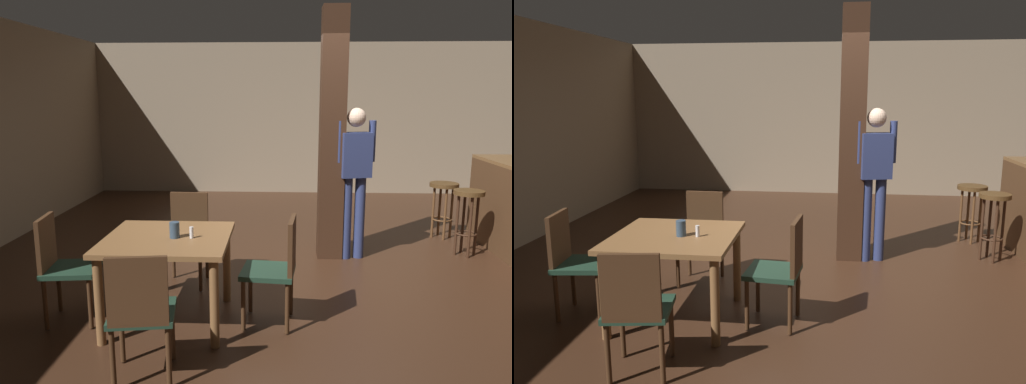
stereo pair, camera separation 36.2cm
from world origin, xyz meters
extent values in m
plane|color=#382114|center=(0.00, 0.00, 0.00)|extent=(10.80, 10.80, 0.00)
cube|color=gray|center=(0.00, 4.50, 1.40)|extent=(8.00, 0.10, 2.80)
cube|color=#382114|center=(0.09, 0.61, 1.40)|extent=(0.28, 0.28, 2.80)
cube|color=brown|center=(-1.40, -1.17, 0.71)|extent=(1.01, 1.01, 0.04)
cylinder|color=brown|center=(-0.97, -0.74, 0.35)|extent=(0.07, 0.07, 0.69)
cylinder|color=brown|center=(-1.83, -0.74, 0.35)|extent=(0.07, 0.07, 0.69)
cylinder|color=brown|center=(-0.97, -1.60, 0.35)|extent=(0.07, 0.07, 0.69)
cylinder|color=brown|center=(-1.83, -1.60, 0.35)|extent=(0.07, 0.07, 0.69)
cube|color=#1E3828|center=(-2.20, -1.21, 0.45)|extent=(0.47, 0.47, 0.04)
cube|color=#422816|center=(-2.39, -1.23, 0.68)|extent=(0.08, 0.38, 0.45)
cylinder|color=#422816|center=(-2.04, -1.01, 0.23)|extent=(0.04, 0.04, 0.43)
cylinder|color=#422816|center=(-2.00, -1.36, 0.23)|extent=(0.04, 0.04, 0.43)
cylinder|color=#422816|center=(-2.39, -1.05, 0.23)|extent=(0.04, 0.04, 0.43)
cylinder|color=#422816|center=(-2.35, -1.40, 0.23)|extent=(0.04, 0.04, 0.43)
cube|color=#1E3828|center=(-0.58, -1.18, 0.45)|extent=(0.46, 0.46, 0.04)
cube|color=#422816|center=(-0.39, -1.20, 0.68)|extent=(0.08, 0.38, 0.45)
cylinder|color=#422816|center=(-0.77, -1.34, 0.23)|extent=(0.04, 0.04, 0.43)
cylinder|color=#422816|center=(-0.73, -0.99, 0.23)|extent=(0.04, 0.04, 0.43)
cylinder|color=#422816|center=(-0.42, -1.38, 0.23)|extent=(0.04, 0.04, 0.43)
cylinder|color=#422816|center=(-0.39, -1.03, 0.23)|extent=(0.04, 0.04, 0.43)
cube|color=#1E3828|center=(-1.39, -2.00, 0.45)|extent=(0.48, 0.48, 0.04)
cube|color=#422816|center=(-1.36, -2.19, 0.68)|extent=(0.38, 0.09, 0.45)
cylinder|color=#422816|center=(-1.59, -1.86, 0.23)|extent=(0.04, 0.04, 0.43)
cylinder|color=#422816|center=(-1.24, -1.81, 0.23)|extent=(0.04, 0.04, 0.43)
cylinder|color=#422816|center=(-1.54, -2.20, 0.23)|extent=(0.04, 0.04, 0.43)
cylinder|color=#422816|center=(-1.19, -2.15, 0.23)|extent=(0.04, 0.04, 0.43)
cube|color=#1E3828|center=(-1.41, -0.37, 0.45)|extent=(0.44, 0.44, 0.04)
cube|color=#422816|center=(-1.40, -0.18, 0.68)|extent=(0.38, 0.05, 0.45)
cylinder|color=#422816|center=(-1.24, -0.55, 0.23)|extent=(0.04, 0.04, 0.43)
cylinder|color=#422816|center=(-1.59, -0.54, 0.23)|extent=(0.04, 0.04, 0.43)
cylinder|color=#422816|center=(-1.22, -0.20, 0.23)|extent=(0.04, 0.04, 0.43)
cylinder|color=#422816|center=(-1.57, -0.19, 0.23)|extent=(0.04, 0.04, 0.43)
cylinder|color=#33475B|center=(-1.33, -1.21, 0.80)|extent=(0.08, 0.08, 0.13)
cylinder|color=silver|center=(-1.19, -1.21, 0.78)|extent=(0.03, 0.03, 0.09)
cube|color=navy|center=(0.35, 0.55, 1.20)|extent=(0.38, 0.27, 0.50)
sphere|color=beige|center=(0.35, 0.55, 1.61)|extent=(0.25, 0.25, 0.21)
cylinder|color=navy|center=(0.43, 0.57, 0.47)|extent=(0.14, 0.14, 0.95)
cylinder|color=navy|center=(0.27, 0.53, 0.47)|extent=(0.14, 0.14, 0.95)
cylinder|color=navy|center=(0.54, 0.60, 1.35)|extent=(0.10, 0.10, 0.46)
cylinder|color=navy|center=(0.16, 0.51, 1.35)|extent=(0.10, 0.10, 0.46)
cylinder|color=#4C3319|center=(1.69, 0.71, 0.75)|extent=(0.34, 0.34, 0.05)
torus|color=#382114|center=(1.69, 0.71, 0.26)|extent=(0.24, 0.24, 0.02)
cylinder|color=#382114|center=(1.69, 0.82, 0.36)|extent=(0.03, 0.03, 0.73)
cylinder|color=#382114|center=(1.69, 0.60, 0.36)|extent=(0.03, 0.03, 0.73)
cylinder|color=#382114|center=(1.81, 0.71, 0.36)|extent=(0.03, 0.03, 0.73)
cylinder|color=#382114|center=(1.58, 0.71, 0.36)|extent=(0.03, 0.03, 0.73)
cylinder|color=#4C3319|center=(1.65, 1.45, 0.71)|extent=(0.36, 0.36, 0.05)
torus|color=brown|center=(1.65, 1.45, 0.25)|extent=(0.26, 0.26, 0.02)
cylinder|color=brown|center=(1.65, 1.56, 0.34)|extent=(0.03, 0.03, 0.68)
cylinder|color=brown|center=(1.65, 1.33, 0.34)|extent=(0.03, 0.03, 0.68)
cylinder|color=brown|center=(1.77, 1.45, 0.34)|extent=(0.03, 0.03, 0.68)
cylinder|color=brown|center=(1.53, 1.45, 0.34)|extent=(0.03, 0.03, 0.68)
camera|label=1|loc=(-0.49, -5.04, 1.87)|focal=35.00mm
camera|label=2|loc=(-0.13, -5.01, 1.87)|focal=35.00mm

